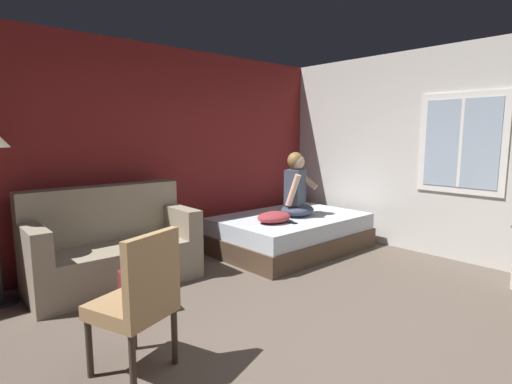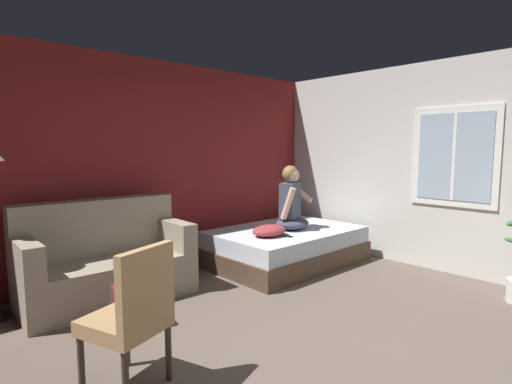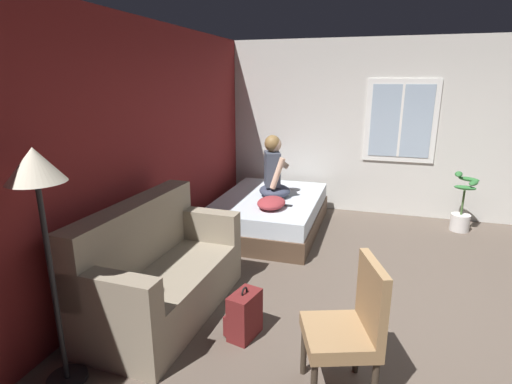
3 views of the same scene
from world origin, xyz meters
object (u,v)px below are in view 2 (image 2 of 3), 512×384
Objects in this scene: cell_phone at (287,236)px; person_seated at (291,203)px; side_chair at (132,313)px; couch at (106,262)px; throw_pillow at (269,231)px; bed at (286,246)px; backpack at (131,307)px.

person_seated is at bearing 38.56° from cell_phone.
person_seated reaches higher than side_chair.
couch is at bearing 169.34° from person_seated.
throw_pillow is at bearing -168.25° from person_seated.
bed is 2.36× the size of person_seated.
side_chair reaches higher than throw_pillow.
person_seated is (2.95, 1.29, 0.30)m from side_chair.
bed is 14.36× the size of cell_phone.
cell_phone is (2.16, 0.12, 0.29)m from backpack.
couch is 1.97m from throw_pillow.
cell_phone is at bearing 3.23° from backpack.
throw_pillow is at bearing 26.02° from side_chair.
backpack is (-2.49, -0.45, -0.04)m from bed.
backpack is (-2.55, -0.41, -0.64)m from person_seated.
throw_pillow reaches higher than backpack.
person_seated reaches higher than throw_pillow.
bed is at bearing 10.27° from backpack.
couch is at bearing 73.11° from side_chair.
backpack is 0.95× the size of throw_pillow.
person_seated is 2.67m from backpack.
backpack is at bearing -170.91° from person_seated.
couch is 3.77× the size of backpack.
bed is 0.59m from throw_pillow.
couch reaches higher than backpack.
side_chair is at bearing -156.41° from person_seated.
person_seated is at bearing -32.19° from bed.
person_seated reaches higher than cell_phone.
couch reaches higher than cell_phone.
person_seated is 0.60m from cell_phone.
couch is 11.99× the size of cell_phone.
backpack is at bearing -171.63° from throw_pillow.
cell_phone is at bearing -20.11° from couch.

